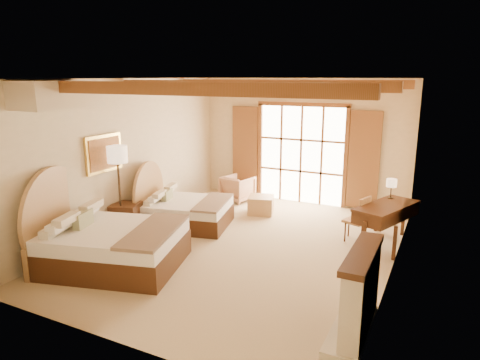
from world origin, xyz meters
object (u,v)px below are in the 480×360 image
Objects in this scene: armchair at (238,188)px; desk at (385,223)px; bed_far at (181,208)px; nightstand at (126,219)px; bed_near at (105,239)px.

desk reaches higher than armchair.
bed_far reaches higher than nightstand.
armchair is (0.99, 3.25, 0.01)m from nightstand.
desk is at bearing 21.20° from bed_near.
desk is at bearing 2.28° from nightstand.
bed_near reaches higher than desk.
nightstand is 3.40m from armchair.
bed_near is at bearing -122.55° from desk.
nightstand is at bearing -137.33° from bed_far.
armchair is at bearing 71.15° from bed_near.
bed_near is 1.65× the size of desk.
armchair is (0.30, 4.58, -0.12)m from bed_near.
nightstand is 0.89× the size of armchair.
bed_far is (0.00, 2.34, -0.08)m from bed_near.
nightstand is at bearing 86.17° from armchair.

